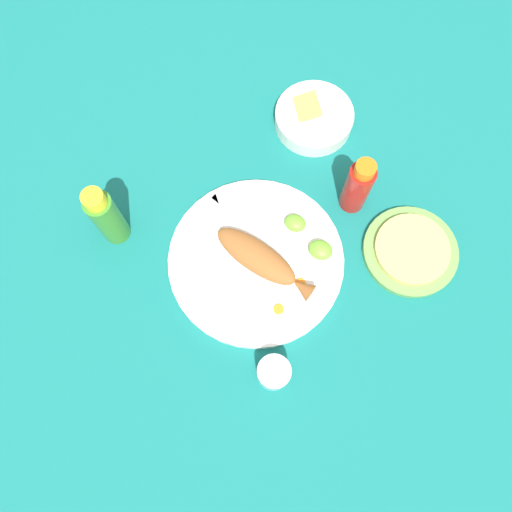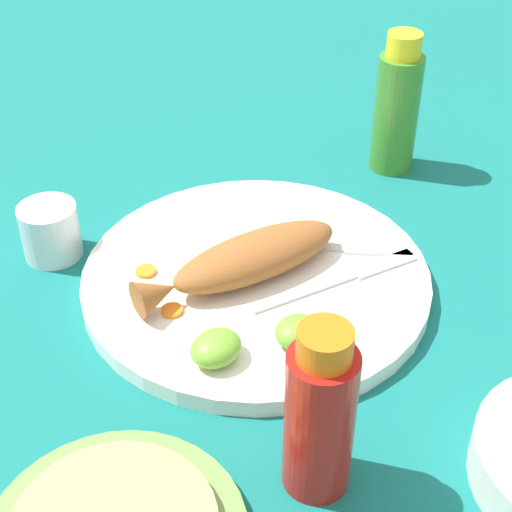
{
  "view_description": "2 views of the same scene",
  "coord_description": "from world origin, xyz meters",
  "px_view_note": "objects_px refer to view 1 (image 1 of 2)",
  "views": [
    {
      "loc": [
        -0.12,
        0.28,
        0.95
      ],
      "look_at": [
        0.0,
        0.0,
        0.04
      ],
      "focal_mm": 35.0,
      "sensor_mm": 36.0,
      "label": 1
    },
    {
      "loc": [
        -0.43,
        -0.43,
        0.5
      ],
      "look_at": [
        0.0,
        0.0,
        0.04
      ],
      "focal_mm": 55.0,
      "sensor_mm": 36.0,
      "label": 2
    }
  ],
  "objects_px": {
    "fork_near": "(223,230)",
    "salt_cup": "(274,373)",
    "fried_fish": "(261,259)",
    "hot_sauce_bottle_green": "(107,217)",
    "fork_far": "(244,218)",
    "hot_sauce_bottle_red": "(358,186)",
    "tortilla_plate": "(410,251)",
    "guacamole_bowl": "(314,118)",
    "main_plate": "(256,261)"
  },
  "relations": [
    {
      "from": "hot_sauce_bottle_green",
      "to": "tortilla_plate",
      "type": "relative_size",
      "value": 0.91
    },
    {
      "from": "fork_far",
      "to": "guacamole_bowl",
      "type": "distance_m",
      "value": 0.28
    },
    {
      "from": "main_plate",
      "to": "hot_sauce_bottle_red",
      "type": "height_order",
      "value": "hot_sauce_bottle_red"
    },
    {
      "from": "hot_sauce_bottle_red",
      "to": "fork_far",
      "type": "bearing_deg",
      "value": 33.95
    },
    {
      "from": "hot_sauce_bottle_green",
      "to": "fork_near",
      "type": "bearing_deg",
      "value": -158.3
    },
    {
      "from": "tortilla_plate",
      "to": "fried_fish",
      "type": "bearing_deg",
      "value": 27.73
    },
    {
      "from": "fried_fish",
      "to": "fork_far",
      "type": "xyz_separation_m",
      "value": [
        0.07,
        -0.07,
        -0.02
      ]
    },
    {
      "from": "fried_fish",
      "to": "tortilla_plate",
      "type": "relative_size",
      "value": 1.18
    },
    {
      "from": "fork_far",
      "to": "salt_cup",
      "type": "distance_m",
      "value": 0.31
    },
    {
      "from": "guacamole_bowl",
      "to": "tortilla_plate",
      "type": "bearing_deg",
      "value": 144.12
    },
    {
      "from": "hot_sauce_bottle_red",
      "to": "tortilla_plate",
      "type": "relative_size",
      "value": 0.81
    },
    {
      "from": "fried_fish",
      "to": "fork_far",
      "type": "distance_m",
      "value": 0.1
    },
    {
      "from": "fried_fish",
      "to": "hot_sauce_bottle_green",
      "type": "bearing_deg",
      "value": 21.94
    },
    {
      "from": "fork_far",
      "to": "tortilla_plate",
      "type": "xyz_separation_m",
      "value": [
        -0.33,
        -0.07,
        -0.01
      ]
    },
    {
      "from": "hot_sauce_bottle_green",
      "to": "guacamole_bowl",
      "type": "distance_m",
      "value": 0.48
    },
    {
      "from": "fork_far",
      "to": "hot_sauce_bottle_red",
      "type": "xyz_separation_m",
      "value": [
        -0.19,
        -0.13,
        0.05
      ]
    },
    {
      "from": "fork_far",
      "to": "hot_sauce_bottle_red",
      "type": "relative_size",
      "value": 1.18
    },
    {
      "from": "hot_sauce_bottle_red",
      "to": "salt_cup",
      "type": "bearing_deg",
      "value": 87.27
    },
    {
      "from": "hot_sauce_bottle_green",
      "to": "tortilla_plate",
      "type": "xyz_separation_m",
      "value": [
        -0.56,
        -0.19,
        -0.07
      ]
    },
    {
      "from": "salt_cup",
      "to": "guacamole_bowl",
      "type": "height_order",
      "value": "salt_cup"
    },
    {
      "from": "fried_fish",
      "to": "fork_far",
      "type": "height_order",
      "value": "fried_fish"
    },
    {
      "from": "fork_near",
      "to": "fork_far",
      "type": "distance_m",
      "value": 0.05
    },
    {
      "from": "main_plate",
      "to": "guacamole_bowl",
      "type": "bearing_deg",
      "value": -88.71
    },
    {
      "from": "fork_near",
      "to": "hot_sauce_bottle_green",
      "type": "relative_size",
      "value": 0.87
    },
    {
      "from": "fork_near",
      "to": "guacamole_bowl",
      "type": "xyz_separation_m",
      "value": [
        -0.08,
        -0.31,
        0.0
      ]
    },
    {
      "from": "guacamole_bowl",
      "to": "tortilla_plate",
      "type": "height_order",
      "value": "guacamole_bowl"
    },
    {
      "from": "guacamole_bowl",
      "to": "tortilla_plate",
      "type": "distance_m",
      "value": 0.35
    },
    {
      "from": "guacamole_bowl",
      "to": "tortilla_plate",
      "type": "xyz_separation_m",
      "value": [
        -0.29,
        0.21,
        -0.02
      ]
    },
    {
      "from": "fried_fish",
      "to": "salt_cup",
      "type": "height_order",
      "value": "same"
    },
    {
      "from": "hot_sauce_bottle_green",
      "to": "fried_fish",
      "type": "bearing_deg",
      "value": -171.06
    },
    {
      "from": "main_plate",
      "to": "salt_cup",
      "type": "height_order",
      "value": "salt_cup"
    },
    {
      "from": "fork_far",
      "to": "tortilla_plate",
      "type": "distance_m",
      "value": 0.34
    },
    {
      "from": "fried_fish",
      "to": "guacamole_bowl",
      "type": "bearing_deg",
      "value": -73.88
    },
    {
      "from": "main_plate",
      "to": "salt_cup",
      "type": "xyz_separation_m",
      "value": [
        -0.11,
        0.19,
        0.02
      ]
    },
    {
      "from": "fork_near",
      "to": "salt_cup",
      "type": "bearing_deg",
      "value": -178.49
    },
    {
      "from": "fried_fish",
      "to": "tortilla_plate",
      "type": "xyz_separation_m",
      "value": [
        -0.27,
        -0.14,
        -0.03
      ]
    },
    {
      "from": "fried_fish",
      "to": "fork_far",
      "type": "relative_size",
      "value": 1.24
    },
    {
      "from": "hot_sauce_bottle_red",
      "to": "hot_sauce_bottle_green",
      "type": "height_order",
      "value": "hot_sauce_bottle_green"
    },
    {
      "from": "fork_near",
      "to": "salt_cup",
      "type": "distance_m",
      "value": 0.3
    },
    {
      "from": "main_plate",
      "to": "hot_sauce_bottle_red",
      "type": "xyz_separation_m",
      "value": [
        -0.13,
        -0.2,
        0.06
      ]
    },
    {
      "from": "fork_far",
      "to": "guacamole_bowl",
      "type": "xyz_separation_m",
      "value": [
        -0.05,
        -0.27,
        0.0
      ]
    },
    {
      "from": "guacamole_bowl",
      "to": "salt_cup",
      "type": "bearing_deg",
      "value": 102.84
    },
    {
      "from": "main_plate",
      "to": "fork_far",
      "type": "xyz_separation_m",
      "value": [
        0.06,
        -0.07,
        0.01
      ]
    },
    {
      "from": "guacamole_bowl",
      "to": "fork_far",
      "type": "bearing_deg",
      "value": 79.93
    },
    {
      "from": "hot_sauce_bottle_red",
      "to": "guacamole_bowl",
      "type": "bearing_deg",
      "value": -46.14
    },
    {
      "from": "fork_far",
      "to": "hot_sauce_bottle_green",
      "type": "xyz_separation_m",
      "value": [
        0.23,
        0.12,
        0.06
      ]
    },
    {
      "from": "fork_far",
      "to": "main_plate",
      "type": "bearing_deg",
      "value": 145.25
    },
    {
      "from": "hot_sauce_bottle_green",
      "to": "guacamole_bowl",
      "type": "height_order",
      "value": "hot_sauce_bottle_green"
    },
    {
      "from": "hot_sauce_bottle_green",
      "to": "main_plate",
      "type": "bearing_deg",
      "value": -170.21
    },
    {
      "from": "fork_near",
      "to": "guacamole_bowl",
      "type": "distance_m",
      "value": 0.32
    }
  ]
}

